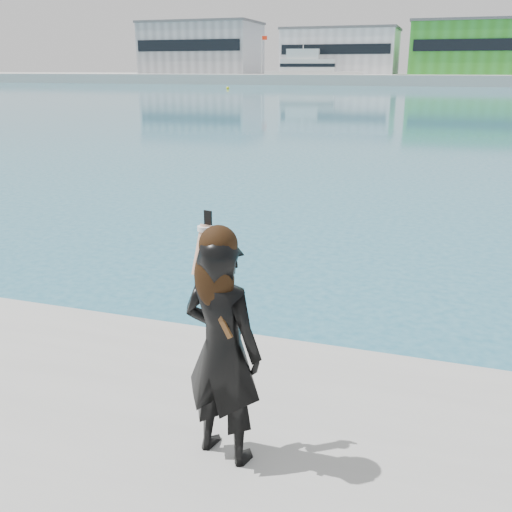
# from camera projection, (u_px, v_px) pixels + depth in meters

# --- Properties ---
(ground) EXTENTS (500.00, 500.00, 0.00)m
(ground) POSITION_uv_depth(u_px,v_px,m) (260.00, 474.00, 4.87)
(ground) COLOR #1C6281
(ground) RESTS_ON ground
(far_quay) EXTENTS (320.00, 40.00, 2.00)m
(far_quay) POSITION_uv_depth(u_px,v_px,m) (443.00, 79.00, 121.95)
(far_quay) COLOR #9E9E99
(far_quay) RESTS_ON ground
(warehouse_grey_left) EXTENTS (26.52, 16.36, 11.50)m
(warehouse_grey_left) POSITION_uv_depth(u_px,v_px,m) (202.00, 48.00, 134.12)
(warehouse_grey_left) COLOR gray
(warehouse_grey_left) RESTS_ON far_quay
(warehouse_white) EXTENTS (24.48, 15.35, 9.50)m
(warehouse_white) POSITION_uv_depth(u_px,v_px,m) (341.00, 51.00, 124.76)
(warehouse_white) COLOR silver
(warehouse_white) RESTS_ON far_quay
(warehouse_green) EXTENTS (30.60, 16.36, 10.50)m
(warehouse_green) POSITION_uv_depth(u_px,v_px,m) (488.00, 47.00, 115.81)
(warehouse_green) COLOR #2E8F23
(warehouse_green) RESTS_ON far_quay
(flagpole_left) EXTENTS (1.28, 0.16, 8.00)m
(flagpole_left) POSITION_uv_depth(u_px,v_px,m) (262.00, 52.00, 123.19)
(flagpole_left) COLOR silver
(flagpole_left) RESTS_ON far_quay
(motor_yacht) EXTENTS (19.99, 8.11, 9.06)m
(motor_yacht) POSITION_uv_depth(u_px,v_px,m) (311.00, 72.00, 116.06)
(motor_yacht) COLOR silver
(motor_yacht) RESTS_ON ground
(buoy_far) EXTENTS (0.50, 0.50, 0.50)m
(buoy_far) POSITION_uv_depth(u_px,v_px,m) (228.00, 89.00, 92.78)
(buoy_far) COLOR yellow
(buoy_far) RESTS_ON ground
(woman) EXTENTS (0.64, 0.49, 1.63)m
(woman) POSITION_uv_depth(u_px,v_px,m) (222.00, 344.00, 3.64)
(woman) COLOR black
(woman) RESTS_ON near_quay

